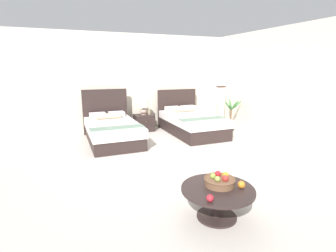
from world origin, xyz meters
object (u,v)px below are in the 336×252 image
Objects in this scene: bed_near_window at (112,130)px; fruit_bowl at (220,181)px; table_lamp at (143,106)px; coffee_table at (217,195)px; vase at (149,112)px; potted_palm at (231,119)px; nightstand at (144,123)px; bed_near_corner at (191,123)px; loose_apple at (210,198)px; loose_orange at (241,185)px; floor_lamp_corner at (220,107)px.

bed_near_window reaches higher than fruit_bowl.
table_lamp is 0.46× the size of coffee_table.
potted_palm is at bearing -21.19° from vase.
coffee_table is at bearing -81.94° from bed_near_window.
table_lamp is (0.00, 0.02, 0.50)m from nightstand.
potted_palm is (2.27, -0.88, -0.24)m from vase.
vase is 4.77m from coffee_table.
table_lamp reaches higher than nightstand.
loose_apple is (-1.95, -4.21, 0.14)m from bed_near_corner.
bed_near_corner is 24.37× the size of loose_orange.
potted_palm reaches higher than table_lamp.
vase is at bearing 30.89° from bed_near_window.
fruit_bowl is (-1.62, -3.90, 0.16)m from bed_near_corner.
bed_near_corner is 1.49m from table_lamp.
nightstand is 5.07m from loose_apple.
bed_near_corner reaches higher than vase.
loose_apple is 0.09× the size of potted_palm.
loose_orange is (0.26, -0.11, 0.15)m from coffee_table.
bed_near_corner is 1.28m from vase.
vase is at bearing 158.81° from potted_palm.
coffee_table is 0.18m from fruit_bowl.
fruit_bowl is at bearing -127.39° from potted_palm.
bed_near_window reaches higher than potted_palm.
table_lamp is 4.95× the size of loose_apple.
floor_lamp_corner reaches higher than table_lamp.
floor_lamp_corner is (2.85, 4.33, 0.17)m from fruit_bowl.
loose_apple is at bearing -98.83° from table_lamp.
bed_near_window is 25.38× the size of loose_apple.
bed_near_corner is 5.36× the size of table_lamp.
fruit_bowl is at bearing -112.55° from bed_near_corner.
loose_orange is (-0.25, -4.88, -0.30)m from table_lamp.
bed_near_window reaches higher than loose_orange.
floor_lamp_corner is at bearing -8.17° from vase.
floor_lamp_corner is at bearing 19.26° from bed_near_corner.
vase is at bearing 143.15° from bed_near_corner.
nightstand is at bearing 145.85° from bed_near_corner.
fruit_bowl is (-0.62, -4.65, -0.11)m from vase.
coffee_table is (-0.52, -4.77, -0.44)m from table_lamp.
loose_orange is 4.77m from potted_palm.
vase is (1.24, 0.74, 0.28)m from bed_near_window.
fruit_bowl is 5.19m from floor_lamp_corner.
table_lamp is 0.24m from vase.
floor_lamp_corner is (3.47, 0.42, 0.34)m from bed_near_window.
bed_near_window is 3.96m from fruit_bowl.
coffee_table is at bearing 43.57° from loose_apple.
table_lamp is at bearing 90.00° from nightstand.
floor_lamp_corner reaches higher than nightstand.
nightstand is 1.32× the size of table_lamp.
nightstand is 0.37m from vase.
bed_near_corner reaches higher than loose_apple.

